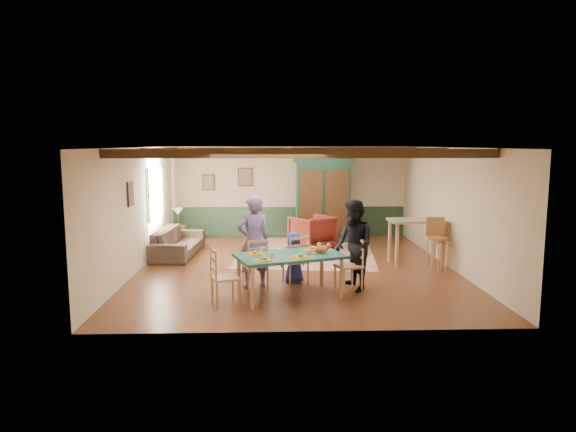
{
  "coord_description": "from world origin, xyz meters",
  "views": [
    {
      "loc": [
        -0.57,
        -11.33,
        2.78
      ],
      "look_at": [
        -0.16,
        0.23,
        1.15
      ],
      "focal_mm": 32.0,
      "sensor_mm": 36.0,
      "label": 1
    }
  ],
  "objects_px": {
    "dining_chair_far_right": "(295,260)",
    "armchair": "(312,232)",
    "person_child": "(294,257)",
    "cat": "(321,248)",
    "dining_table": "(290,276)",
    "sofa": "(178,242)",
    "dining_chair_end_left": "(225,276)",
    "person_man": "(253,242)",
    "bar_stool_right": "(443,246)",
    "dining_chair_far_left": "(255,263)",
    "dining_chair_end_right": "(349,265)",
    "bar_stool_left": "(437,245)",
    "armoire": "(323,200)",
    "table_lamp": "(178,217)",
    "counter_table": "(416,242)",
    "person_woman": "(354,245)",
    "end_table": "(179,235)"
  },
  "relations": [
    {
      "from": "person_man",
      "to": "person_child",
      "type": "distance_m",
      "value": 0.92
    },
    {
      "from": "armoire",
      "to": "end_table",
      "type": "xyz_separation_m",
      "value": [
        -4.07,
        -0.26,
        -0.92
      ]
    },
    {
      "from": "dining_table",
      "to": "sofa",
      "type": "xyz_separation_m",
      "value": [
        -2.67,
        3.66,
        -0.06
      ]
    },
    {
      "from": "dining_chair_far_right",
      "to": "dining_chair_end_right",
      "type": "distance_m",
      "value": 1.09
    },
    {
      "from": "person_child",
      "to": "counter_table",
      "type": "xyz_separation_m",
      "value": [
        2.92,
        1.56,
        -0.0
      ]
    },
    {
      "from": "bar_stool_right",
      "to": "dining_table",
      "type": "bearing_deg",
      "value": -151.76
    },
    {
      "from": "dining_chair_far_left",
      "to": "sofa",
      "type": "relative_size",
      "value": 0.43
    },
    {
      "from": "table_lamp",
      "to": "person_child",
      "type": "bearing_deg",
      "value": -54.08
    },
    {
      "from": "table_lamp",
      "to": "person_woman",
      "type": "bearing_deg",
      "value": -48.44
    },
    {
      "from": "cat",
      "to": "sofa",
      "type": "xyz_separation_m",
      "value": [
        -3.25,
        3.56,
        -0.54
      ]
    },
    {
      "from": "dining_chair_far_left",
      "to": "person_woman",
      "type": "distance_m",
      "value": 1.93
    },
    {
      "from": "sofa",
      "to": "bar_stool_left",
      "type": "bearing_deg",
      "value": -102.98
    },
    {
      "from": "dining_table",
      "to": "person_man",
      "type": "distance_m",
      "value": 1.07
    },
    {
      "from": "dining_table",
      "to": "cat",
      "type": "distance_m",
      "value": 0.76
    },
    {
      "from": "person_man",
      "to": "bar_stool_left",
      "type": "xyz_separation_m",
      "value": [
        3.97,
        1.15,
        -0.32
      ]
    },
    {
      "from": "person_man",
      "to": "table_lamp",
      "type": "distance_m",
      "value": 4.99
    },
    {
      "from": "dining_chair_end_right",
      "to": "person_woman",
      "type": "relative_size",
      "value": 0.58
    },
    {
      "from": "dining_chair_end_right",
      "to": "person_child",
      "type": "relative_size",
      "value": 0.95
    },
    {
      "from": "person_man",
      "to": "person_woman",
      "type": "height_order",
      "value": "person_man"
    },
    {
      "from": "dining_chair_far_right",
      "to": "armchair",
      "type": "xyz_separation_m",
      "value": [
        0.62,
        3.44,
        -0.05
      ]
    },
    {
      "from": "bar_stool_left",
      "to": "bar_stool_right",
      "type": "xyz_separation_m",
      "value": [
        0.19,
        0.17,
        -0.07
      ]
    },
    {
      "from": "dining_chair_far_left",
      "to": "counter_table",
      "type": "height_order",
      "value": "counter_table"
    },
    {
      "from": "armoire",
      "to": "table_lamp",
      "type": "relative_size",
      "value": 4.89
    },
    {
      "from": "dining_chair_far_left",
      "to": "bar_stool_right",
      "type": "xyz_separation_m",
      "value": [
        4.13,
        1.4,
        0.03
      ]
    },
    {
      "from": "dining_table",
      "to": "dining_chair_far_left",
      "type": "height_order",
      "value": "dining_chair_far_left"
    },
    {
      "from": "dining_chair_far_right",
      "to": "dining_chair_end_right",
      "type": "xyz_separation_m",
      "value": [
        0.99,
        -0.45,
        0.0
      ]
    },
    {
      "from": "armchair",
      "to": "dining_chair_far_right",
      "type": "bearing_deg",
      "value": 45.3
    },
    {
      "from": "person_man",
      "to": "bar_stool_right",
      "type": "bearing_deg",
      "value": 178.28
    },
    {
      "from": "dining_chair_far_left",
      "to": "end_table",
      "type": "height_order",
      "value": "dining_chair_far_left"
    },
    {
      "from": "sofa",
      "to": "counter_table",
      "type": "xyz_separation_m",
      "value": [
        5.71,
        -1.16,
        0.19
      ]
    },
    {
      "from": "armchair",
      "to": "sofa",
      "type": "relative_size",
      "value": 0.43
    },
    {
      "from": "dining_chair_end_left",
      "to": "bar_stool_left",
      "type": "bearing_deg",
      "value": -82.89
    },
    {
      "from": "dining_chair_far_left",
      "to": "cat",
      "type": "xyz_separation_m",
      "value": [
        1.23,
        -0.48,
        0.38
      ]
    },
    {
      "from": "dining_chair_far_left",
      "to": "person_woman",
      "type": "relative_size",
      "value": 0.58
    },
    {
      "from": "armchair",
      "to": "bar_stool_left",
      "type": "relative_size",
      "value": 0.84
    },
    {
      "from": "dining_chair_far_right",
      "to": "bar_stool_right",
      "type": "height_order",
      "value": "bar_stool_right"
    },
    {
      "from": "dining_chair_far_right",
      "to": "cat",
      "type": "height_order",
      "value": "dining_chair_far_right"
    },
    {
      "from": "bar_stool_left",
      "to": "dining_chair_end_left",
      "type": "bearing_deg",
      "value": -152.2
    },
    {
      "from": "dining_chair_far_left",
      "to": "bar_stool_left",
      "type": "height_order",
      "value": "bar_stool_left"
    },
    {
      "from": "dining_chair_far_left",
      "to": "person_child",
      "type": "xyz_separation_m",
      "value": [
        0.76,
        0.36,
        0.03
      ]
    },
    {
      "from": "dining_chair_end_right",
      "to": "person_child",
      "type": "xyz_separation_m",
      "value": [
        -1.02,
        0.53,
        0.03
      ]
    },
    {
      "from": "dining_chair_far_right",
      "to": "dining_chair_end_left",
      "type": "distance_m",
      "value": 1.79
    },
    {
      "from": "person_child",
      "to": "cat",
      "type": "relative_size",
      "value": 2.79
    },
    {
      "from": "bar_stool_right",
      "to": "table_lamp",
      "type": "bearing_deg",
      "value": 152.57
    },
    {
      "from": "armchair",
      "to": "counter_table",
      "type": "distance_m",
      "value": 2.9
    },
    {
      "from": "person_man",
      "to": "armchair",
      "type": "distance_m",
      "value": 3.93
    },
    {
      "from": "person_man",
      "to": "sofa",
      "type": "xyz_separation_m",
      "value": [
        -2.0,
        3.0,
        -0.57
      ]
    },
    {
      "from": "dining_chair_end_left",
      "to": "person_man",
      "type": "relative_size",
      "value": 0.55
    },
    {
      "from": "counter_table",
      "to": "bar_stool_right",
      "type": "xyz_separation_m",
      "value": [
        0.45,
        -0.52,
        -0.0
      ]
    },
    {
      "from": "person_man",
      "to": "counter_table",
      "type": "relative_size",
      "value": 1.44
    }
  ]
}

